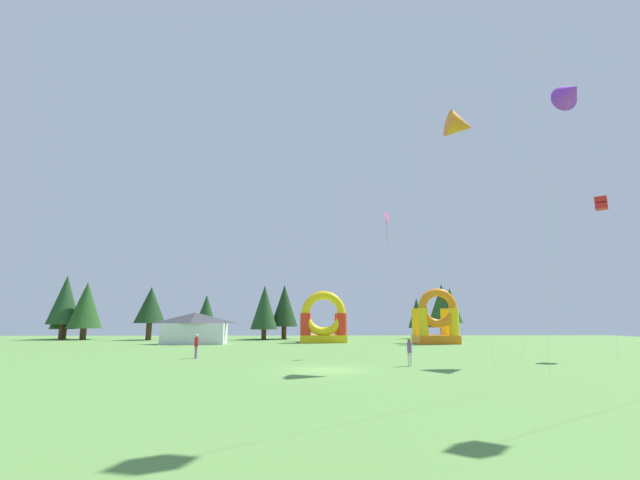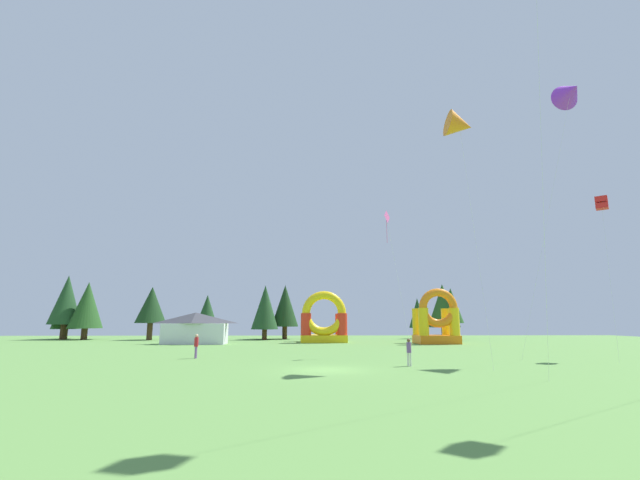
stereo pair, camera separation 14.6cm
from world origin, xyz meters
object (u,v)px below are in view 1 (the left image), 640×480
at_px(kite_purple_delta, 570,93).
at_px(festival_tent, 195,328).
at_px(person_midfield, 409,350).
at_px(kite_orange_delta, 460,125).
at_px(person_left_edge, 196,344).
at_px(kite_red_box, 601,203).
at_px(kite_pink_diamond, 386,219).
at_px(inflatable_yellow_castle, 323,324).
at_px(inflatable_orange_dome, 436,323).

xyz_separation_m(kite_purple_delta, festival_tent, (-36.42, 23.49, -19.91)).
height_order(person_midfield, festival_tent, festival_tent).
bearing_deg(kite_orange_delta, person_left_edge, 163.19).
bearing_deg(kite_purple_delta, kite_orange_delta, -162.46).
bearing_deg(kite_red_box, kite_pink_diamond, 170.64).
xyz_separation_m(person_left_edge, inflatable_yellow_castle, (11.01, 24.62, 1.31)).
bearing_deg(person_left_edge, inflatable_orange_dome, 134.19).
bearing_deg(inflatable_orange_dome, inflatable_yellow_castle, 165.05).
relative_size(kite_orange_delta, festival_tent, 2.32).
bearing_deg(person_midfield, inflatable_yellow_castle, 136.72).
relative_size(person_midfield, person_left_edge, 0.94).
xyz_separation_m(kite_purple_delta, person_midfield, (-15.39, -3.71, -20.83)).
height_order(kite_red_box, festival_tent, kite_red_box).
height_order(person_left_edge, inflatable_yellow_castle, inflatable_yellow_castle).
bearing_deg(inflatable_orange_dome, kite_pink_diamond, -117.34).
height_order(person_midfield, person_left_edge, person_left_edge).
bearing_deg(inflatable_yellow_castle, kite_orange_delta, -73.76).
bearing_deg(inflatable_yellow_castle, inflatable_orange_dome, -14.95).
bearing_deg(person_left_edge, kite_orange_delta, 78.21).
distance_m(person_midfield, festival_tent, 34.40).
bearing_deg(inflatable_orange_dome, person_left_edge, -140.83).
relative_size(kite_orange_delta, person_left_edge, 9.73).
height_order(kite_pink_diamond, kite_red_box, kite_red_box).
relative_size(kite_orange_delta, kite_purple_delta, 0.79).
bearing_deg(inflatable_orange_dome, kite_purple_delta, -76.90).
xyz_separation_m(kite_pink_diamond, inflatable_orange_dome, (9.67, 18.71, -9.25)).
bearing_deg(person_midfield, kite_red_box, 55.01).
bearing_deg(festival_tent, kite_orange_delta, -46.64).
distance_m(kite_orange_delta, person_midfield, 16.64).
height_order(kite_orange_delta, person_midfield, kite_orange_delta).
bearing_deg(inflatable_yellow_castle, festival_tent, -167.45).
xyz_separation_m(kite_red_box, inflatable_yellow_castle, (-22.57, 25.50, -10.26)).
bearing_deg(person_left_edge, kite_purple_delta, 90.29).
bearing_deg(kite_red_box, inflatable_orange_dome, 110.55).
bearing_deg(inflatable_orange_dome, person_midfield, -110.24).
height_order(kite_orange_delta, kite_purple_delta, kite_purple_delta).
height_order(kite_purple_delta, inflatable_yellow_castle, kite_purple_delta).
relative_size(kite_red_box, person_midfield, 7.49).
relative_size(person_left_edge, festival_tent, 0.24).
xyz_separation_m(kite_pink_diamond, person_midfield, (-0.29, -8.31, -10.81)).
bearing_deg(kite_red_box, inflatable_yellow_castle, 131.52).
height_order(kite_pink_diamond, kite_purple_delta, kite_purple_delta).
distance_m(kite_pink_diamond, festival_tent, 30.15).
xyz_separation_m(inflatable_orange_dome, festival_tent, (-31.00, 0.18, -0.63)).
bearing_deg(inflatable_yellow_castle, person_midfield, -81.71).
distance_m(kite_red_box, festival_tent, 46.05).
bearing_deg(kite_purple_delta, kite_pink_diamond, 163.03).
distance_m(kite_purple_delta, inflatable_orange_dome, 30.73).
bearing_deg(inflatable_yellow_castle, kite_purple_delta, -53.80).
relative_size(kite_pink_diamond, kite_purple_delta, 0.54).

